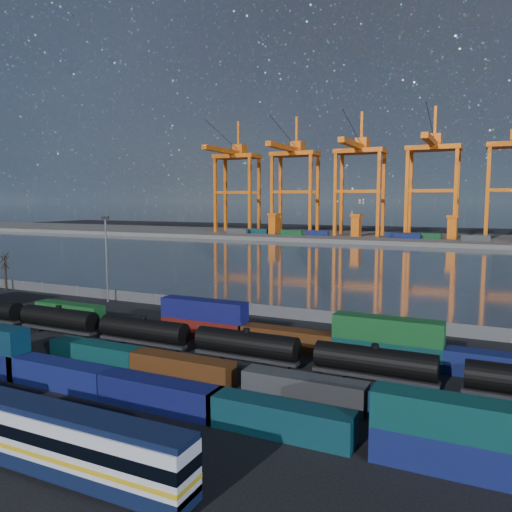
% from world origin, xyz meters
% --- Properties ---
extents(ground, '(700.00, 700.00, 0.00)m').
position_xyz_m(ground, '(0.00, 0.00, 0.00)').
color(ground, black).
rests_on(ground, ground).
extents(harbor_water, '(700.00, 700.00, 0.00)m').
position_xyz_m(harbor_water, '(0.00, 105.00, 0.01)').
color(harbor_water, '#333F4A').
rests_on(harbor_water, ground).
extents(far_quay, '(700.00, 70.00, 2.00)m').
position_xyz_m(far_quay, '(0.00, 210.00, 1.00)').
color(far_quay, '#514F4C').
rests_on(far_quay, ground).
extents(distant_mountains, '(2470.00, 1100.00, 520.00)m').
position_xyz_m(distant_mountains, '(63.02, 1600.00, 220.29)').
color(distant_mountains, '#1E2630').
rests_on(distant_mountains, ground).
extents(container_row_south, '(127.69, 2.59, 5.52)m').
position_xyz_m(container_row_south, '(1.58, -10.82, 2.30)').
color(container_row_south, '#404245').
rests_on(container_row_south, ground).
extents(container_row_mid, '(141.02, 2.50, 2.66)m').
position_xyz_m(container_row_mid, '(-4.21, -3.66, 1.33)').
color(container_row_mid, '#3B3D40').
rests_on(container_row_mid, ground).
extents(container_row_north, '(142.05, 2.64, 5.62)m').
position_xyz_m(container_row_north, '(2.55, 11.77, 2.11)').
color(container_row_north, '#12125A').
rests_on(container_row_north, ground).
extents(tanker_string, '(91.03, 2.91, 4.16)m').
position_xyz_m(tanker_string, '(2.83, 5.06, 2.09)').
color(tanker_string, black).
rests_on(tanker_string, ground).
extents(waterfront_fence, '(160.12, 0.12, 2.20)m').
position_xyz_m(waterfront_fence, '(-0.00, 28.00, 1.00)').
color(waterfront_fence, '#595B5E').
rests_on(waterfront_fence, ground).
extents(bare_tree, '(2.26, 2.36, 8.75)m').
position_xyz_m(bare_tree, '(-59.26, 26.51, 4.40)').
color(bare_tree, black).
rests_on(bare_tree, ground).
extents(yard_light_mast, '(1.60, 0.40, 16.60)m').
position_xyz_m(yard_light_mast, '(-30.00, 26.00, 9.30)').
color(yard_light_mast, slate).
rests_on(yard_light_mast, ground).
extents(gantry_cranes, '(199.70, 47.43, 64.23)m').
position_xyz_m(gantry_cranes, '(-7.50, 203.30, 39.37)').
color(gantry_cranes, '#DC5D0F').
rests_on(gantry_cranes, ground).
extents(quay_containers, '(172.58, 10.99, 2.60)m').
position_xyz_m(quay_containers, '(-11.00, 195.46, 3.30)').
color(quay_containers, navy).
rests_on(quay_containers, far_quay).
extents(straddle_carriers, '(140.00, 7.00, 11.10)m').
position_xyz_m(straddle_carriers, '(-2.50, 200.00, 7.82)').
color(straddle_carriers, '#DC5D0F').
rests_on(straddle_carriers, far_quay).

